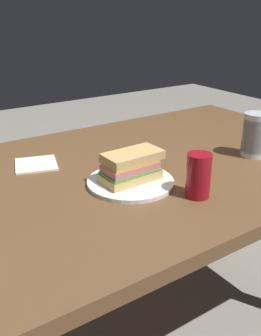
{
  "coord_description": "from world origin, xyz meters",
  "views": [
    {
      "loc": [
        -0.6,
        -0.93,
        1.24
      ],
      "look_at": [
        -0.05,
        -0.1,
        0.81
      ],
      "focal_mm": 40.51,
      "sensor_mm": 36.0,
      "label": 1
    }
  ],
  "objects_px": {
    "soda_can_red": "(199,175)",
    "plastic_cup_stack": "(255,135)",
    "dining_table": "(126,194)",
    "sandwich": "(131,167)",
    "paper_plate": "(130,182)"
  },
  "relations": [
    {
      "from": "soda_can_red",
      "to": "plastic_cup_stack",
      "type": "xyz_separation_m",
      "value": [
        0.37,
        0.12,
        0.01
      ]
    },
    {
      "from": "paper_plate",
      "to": "plastic_cup_stack",
      "type": "relative_size",
      "value": 1.69
    },
    {
      "from": "soda_can_red",
      "to": "paper_plate",
      "type": "bearing_deg",
      "value": 123.34
    },
    {
      "from": "dining_table",
      "to": "plastic_cup_stack",
      "type": "relative_size",
      "value": 11.18
    },
    {
      "from": "soda_can_red",
      "to": "dining_table",
      "type": "bearing_deg",
      "value": 101.9
    },
    {
      "from": "paper_plate",
      "to": "soda_can_red",
      "type": "xyz_separation_m",
      "value": [
        0.11,
        -0.16,
        0.06
      ]
    },
    {
      "from": "dining_table",
      "to": "sandwich",
      "type": "bearing_deg",
      "value": -114.93
    },
    {
      "from": "sandwich",
      "to": "plastic_cup_stack",
      "type": "relative_size",
      "value": 1.24
    },
    {
      "from": "dining_table",
      "to": "soda_can_red",
      "type": "distance_m",
      "value": 0.31
    },
    {
      "from": "dining_table",
      "to": "plastic_cup_stack",
      "type": "bearing_deg",
      "value": -19.31
    },
    {
      "from": "sandwich",
      "to": "soda_can_red",
      "type": "distance_m",
      "value": 0.2
    },
    {
      "from": "sandwich",
      "to": "dining_table",
      "type": "bearing_deg",
      "value": 65.07
    },
    {
      "from": "sandwich",
      "to": "soda_can_red",
      "type": "relative_size",
      "value": 1.51
    },
    {
      "from": "paper_plate",
      "to": "soda_can_red",
      "type": "bearing_deg",
      "value": -56.66
    },
    {
      "from": "paper_plate",
      "to": "soda_can_red",
      "type": "distance_m",
      "value": 0.2
    }
  ]
}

